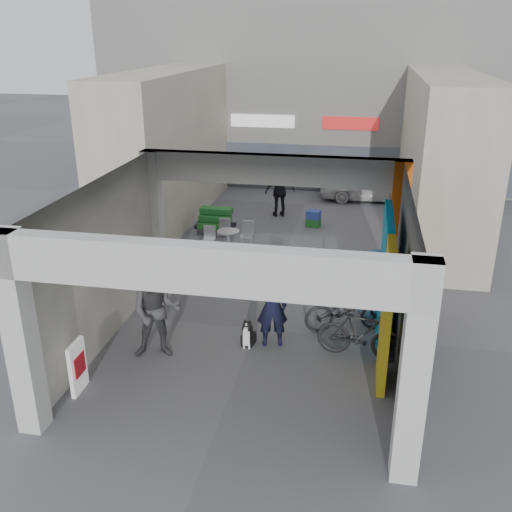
% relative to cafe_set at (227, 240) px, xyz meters
% --- Properties ---
extents(ground, '(90.00, 90.00, 0.00)m').
position_rel_cafe_set_xyz_m(ground, '(1.78, -4.68, -0.30)').
color(ground, '#57575C').
rests_on(ground, ground).
extents(arcade_canopy, '(6.40, 6.45, 6.40)m').
position_rel_cafe_set_xyz_m(arcade_canopy, '(2.32, -5.50, 2.00)').
color(arcade_canopy, beige).
rests_on(arcade_canopy, ground).
extents(far_building, '(18.00, 4.08, 8.00)m').
position_rel_cafe_set_xyz_m(far_building, '(1.78, 9.31, 3.69)').
color(far_building, silver).
rests_on(far_building, ground).
extents(plaza_bldg_left, '(2.00, 9.00, 5.00)m').
position_rel_cafe_set_xyz_m(plaza_bldg_left, '(-2.72, 2.82, 2.20)').
color(plaza_bldg_left, beige).
rests_on(plaza_bldg_left, ground).
extents(plaza_bldg_right, '(2.00, 9.00, 5.00)m').
position_rel_cafe_set_xyz_m(plaza_bldg_right, '(6.28, 2.82, 2.20)').
color(plaza_bldg_right, beige).
rests_on(plaza_bldg_right, ground).
extents(bollard_left, '(0.09, 0.09, 0.98)m').
position_rel_cafe_set_xyz_m(bollard_left, '(0.06, -2.25, 0.19)').
color(bollard_left, gray).
rests_on(bollard_left, ground).
extents(bollard_center, '(0.09, 0.09, 0.95)m').
position_rel_cafe_set_xyz_m(bollard_center, '(1.64, -2.22, 0.18)').
color(bollard_center, gray).
rests_on(bollard_center, ground).
extents(bollard_right, '(0.09, 0.09, 0.95)m').
position_rel_cafe_set_xyz_m(bollard_right, '(3.27, -2.15, 0.17)').
color(bollard_right, gray).
rests_on(bollard_right, ground).
extents(advert_board_near, '(0.11, 0.55, 1.00)m').
position_rel_cafe_set_xyz_m(advert_board_near, '(-0.97, -7.58, 0.21)').
color(advert_board_near, white).
rests_on(advert_board_near, ground).
extents(advert_board_far, '(0.18, 0.56, 1.00)m').
position_rel_cafe_set_xyz_m(advert_board_far, '(-0.97, -3.28, 0.21)').
color(advert_board_far, white).
rests_on(advert_board_far, ground).
extents(cafe_set, '(1.39, 1.12, 0.84)m').
position_rel_cafe_set_xyz_m(cafe_set, '(0.00, 0.00, 0.00)').
color(cafe_set, '#B6B5BB').
rests_on(cafe_set, ground).
extents(produce_stand, '(1.26, 0.68, 0.83)m').
position_rel_cafe_set_xyz_m(produce_stand, '(-0.72, 1.38, 0.03)').
color(produce_stand, black).
rests_on(produce_stand, ground).
extents(crate_stack, '(0.51, 0.43, 0.56)m').
position_rel_cafe_set_xyz_m(crate_stack, '(2.36, 2.70, -0.02)').
color(crate_stack, '#195A24').
rests_on(crate_stack, ground).
extents(border_collie, '(0.24, 0.47, 0.64)m').
position_rel_cafe_set_xyz_m(border_collie, '(1.75, -5.43, -0.04)').
color(border_collie, black).
rests_on(border_collie, ground).
extents(man_with_dog, '(0.73, 0.57, 1.78)m').
position_rel_cafe_set_xyz_m(man_with_dog, '(2.23, -5.28, 0.59)').
color(man_with_dog, black).
rests_on(man_with_dog, ground).
extents(man_back_turned, '(1.13, 0.98, 2.01)m').
position_rel_cafe_set_xyz_m(man_back_turned, '(0.03, -6.14, 0.71)').
color(man_back_turned, '#404043').
rests_on(man_back_turned, ground).
extents(man_elderly, '(0.89, 0.64, 1.69)m').
position_rel_cafe_set_xyz_m(man_elderly, '(4.28, -3.66, 0.55)').
color(man_elderly, '#5D92B4').
rests_on(man_elderly, ground).
extents(man_crates, '(1.15, 0.82, 1.82)m').
position_rel_cafe_set_xyz_m(man_crates, '(1.06, 3.67, 0.61)').
color(man_crates, black).
rests_on(man_crates, ground).
extents(bicycle_front, '(2.01, 1.21, 1.00)m').
position_rel_cafe_set_xyz_m(bicycle_front, '(3.76, -4.36, 0.20)').
color(bicycle_front, black).
rests_on(bicycle_front, ground).
extents(bicycle_rear, '(1.86, 0.78, 1.08)m').
position_rel_cafe_set_xyz_m(bicycle_rear, '(4.08, -5.45, 0.24)').
color(bicycle_rear, black).
rests_on(bicycle_rear, ground).
extents(white_van, '(3.69, 1.74, 1.22)m').
position_rel_cafe_set_xyz_m(white_van, '(4.09, 6.33, 0.31)').
color(white_van, silver).
rests_on(white_van, ground).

